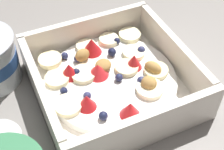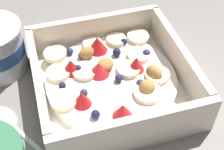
{
  "view_description": "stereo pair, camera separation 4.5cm",
  "coord_description": "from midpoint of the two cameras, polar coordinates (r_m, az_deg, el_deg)",
  "views": [
    {
      "loc": [
        -0.11,
        -0.29,
        0.35
      ],
      "look_at": [
        0.01,
        -0.0,
        0.03
      ],
      "focal_mm": 52.0,
      "sensor_mm": 36.0,
      "label": 1
    },
    {
      "loc": [
        -0.07,
        -0.3,
        0.35
      ],
      "look_at": [
        0.01,
        -0.0,
        0.03
      ],
      "focal_mm": 52.0,
      "sensor_mm": 36.0,
      "label": 2
    }
  ],
  "objects": [
    {
      "name": "spoon",
      "position": [
        0.43,
        -18.73,
        -10.66
      ],
      "size": [
        0.11,
        0.16,
        0.01
      ],
      "color": "silver",
      "rests_on": "ground"
    },
    {
      "name": "ground_plane",
      "position": [
        0.47,
        -4.49,
        -3.09
      ],
      "size": [
        2.4,
        2.4,
        0.0
      ],
      "primitive_type": "plane",
      "color": "gray"
    },
    {
      "name": "fruit_bowl",
      "position": [
        0.46,
        -2.98,
        -0.92
      ],
      "size": [
        0.21,
        0.21,
        0.06
      ],
      "color": "white",
      "rests_on": "ground"
    }
  ]
}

